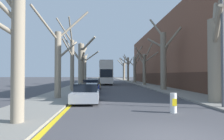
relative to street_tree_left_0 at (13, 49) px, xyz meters
name	(u,v)px	position (x,y,z in m)	size (l,w,h in m)	color
ground_plane	(171,139)	(5.56, -1.88, -2.95)	(300.00, 300.00, 0.00)	#424247
sidewalk_left	(88,81)	(-0.46, 48.12, -2.89)	(3.42, 120.00, 0.12)	gray
sidewalk_right	(131,81)	(11.59, 48.12, -2.89)	(3.42, 120.00, 0.12)	gray
building_facade_right	(182,55)	(18.28, 28.38, 2.62)	(10.08, 49.19, 11.16)	brown
kerb_line_stripe	(95,82)	(1.43, 48.12, -2.95)	(0.24, 120.00, 0.01)	yellow
street_tree_left_0	(13,49)	(0.00, 0.00, 0.00)	(2.82, 1.69, 6.21)	gray
street_tree_left_1	(59,59)	(-0.02, 8.19, 0.23)	(3.93, 4.84, 7.35)	gray
street_tree_left_2	(71,60)	(-0.12, 15.36, 0.65)	(2.01, 2.31, 8.42)	gray
street_tree_left_3	(81,63)	(0.25, 22.92, 0.82)	(3.99, 3.99, 7.58)	gray
street_tree_left_4	(85,68)	(0.09, 31.25, 0.33)	(4.03, 3.09, 6.77)	gray
street_tree_right_0	(215,53)	(11.08, 5.15, 0.50)	(2.53, 4.52, 7.65)	gray
street_tree_right_1	(163,57)	(11.09, 16.63, 1.16)	(3.65, 3.83, 9.41)	gray
street_tree_right_2	(145,66)	(11.03, 27.18, 0.47)	(4.95, 2.62, 7.91)	gray
street_tree_right_3	(135,68)	(11.27, 39.24, 0.68)	(3.37, 4.43, 8.84)	gray
street_tree_right_4	(128,68)	(10.93, 50.19, 1.00)	(3.94, 2.64, 8.11)	gray
street_tree_right_5	(124,70)	(10.90, 60.50, 0.68)	(4.38, 3.27, 7.98)	gray
double_decker_bus	(106,71)	(4.19, 32.22, -0.35)	(2.49, 10.17, 4.61)	silver
parked_car_0	(86,93)	(2.31, 6.60, -2.32)	(1.82, 4.54, 1.33)	#9EA3AD
parked_car_1	(91,87)	(2.31, 12.94, -2.27)	(1.73, 4.49, 1.45)	navy
parked_car_2	(94,84)	(2.31, 19.52, -2.27)	(1.81, 3.94, 1.45)	olive
lamp_post	(221,37)	(10.28, 3.21, 1.20)	(1.40, 0.20, 7.39)	#4C4F54
traffic_bollard	(173,103)	(7.13, 2.24, -2.44)	(0.33, 0.34, 1.02)	white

